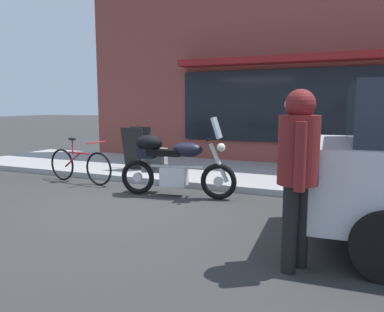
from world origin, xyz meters
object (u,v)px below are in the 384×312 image
at_px(pedestrian_walking, 298,159).
at_px(touring_motorcycle, 170,162).
at_px(parked_bicycle, 80,165).
at_px(sandwich_board_sign, 136,148).

bearing_deg(pedestrian_walking, touring_motorcycle, 138.17).
bearing_deg(parked_bicycle, touring_motorcycle, -6.71).
bearing_deg(parked_bicycle, sandwich_board_sign, 65.14).
xyz_separation_m(pedestrian_walking, sandwich_board_sign, (-4.02, 3.67, -0.48)).
bearing_deg(touring_motorcycle, sandwich_board_sign, 136.82).
height_order(touring_motorcycle, parked_bicycle, touring_motorcycle).
distance_m(pedestrian_walking, sandwich_board_sign, 5.46).
xyz_separation_m(parked_bicycle, sandwich_board_sign, (0.58, 1.25, 0.24)).
relative_size(parked_bicycle, sandwich_board_sign, 1.77).
bearing_deg(sandwich_board_sign, touring_motorcycle, -43.18).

